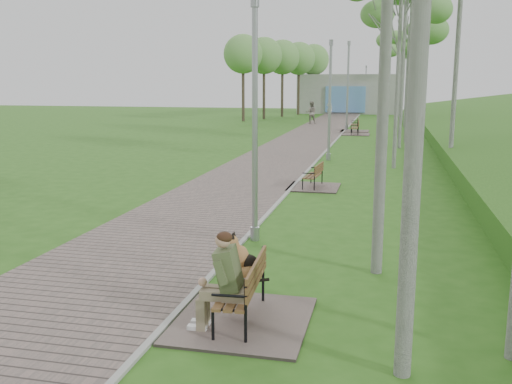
{
  "coord_description": "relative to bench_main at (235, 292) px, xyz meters",
  "views": [
    {
      "loc": [
        2.86,
        -10.49,
        3.3
      ],
      "look_at": [
        0.32,
        0.45,
        1.12
      ],
      "focal_mm": 40.0,
      "sensor_mm": 36.0,
      "label": 1
    }
  ],
  "objects": [
    {
      "name": "bench_third",
      "position": [
        -0.07,
        29.15,
        -0.25
      ],
      "size": [
        1.74,
        1.93,
        1.07
      ],
      "color": "#655851",
      "rests_on": "ground"
    },
    {
      "name": "bench_main",
      "position": [
        0.0,
        0.0,
        0.0
      ],
      "size": [
        1.83,
        2.03,
        1.59
      ],
      "color": "#655851",
      "rests_on": "ground"
    },
    {
      "name": "birch_far_c",
      "position": [
        2.93,
        39.37,
        6.76
      ],
      "size": [
        2.86,
        2.86,
        9.17
      ],
      "color": "silver",
      "rests_on": "ground"
    },
    {
      "name": "pedestrian_near",
      "position": [
        -3.62,
        48.2,
        0.33
      ],
      "size": [
        0.67,
        0.57,
        1.55
      ],
      "primitive_type": "imported",
      "rotation": [
        0.0,
        0.0,
        2.74
      ],
      "color": "silver",
      "rests_on": "ground"
    },
    {
      "name": "kerb",
      "position": [
        -0.9,
        24.8,
        -0.42
      ],
      "size": [
        0.1,
        67.0,
        0.05
      ],
      "primitive_type": "cube",
      "color": "#999993",
      "rests_on": "ground"
    },
    {
      "name": "lamp_post_near",
      "position": [
        -0.68,
        4.13,
        1.87
      ],
      "size": [
        0.19,
        0.19,
        4.97
      ],
      "color": "gray",
      "rests_on": "ground"
    },
    {
      "name": "walkway",
      "position": [
        -2.65,
        24.8,
        -0.43
      ],
      "size": [
        3.5,
        67.0,
        0.04
      ],
      "primitive_type": "cube",
      "color": "#655851",
      "rests_on": "ground"
    },
    {
      "name": "birch_far_a",
      "position": [
        2.53,
        22.15,
        6.35
      ],
      "size": [
        2.75,
        2.75,
        8.66
      ],
      "color": "silver",
      "rests_on": "ground"
    },
    {
      "name": "ground",
      "position": [
        -0.9,
        3.3,
        -0.45
      ],
      "size": [
        120.0,
        120.0,
        0.0
      ],
      "primitive_type": "plane",
      "color": "#2D5F19",
      "rests_on": "ground"
    },
    {
      "name": "birch_far_b",
      "position": [
        3.12,
        36.23,
        5.42
      ],
      "size": [
        2.48,
        2.48,
        7.47
      ],
      "color": "silver",
      "rests_on": "ground"
    },
    {
      "name": "building_north",
      "position": [
        -2.4,
        54.27,
        1.55
      ],
      "size": [
        10.0,
        5.2,
        4.0
      ],
      "color": "#9E9E99",
      "rests_on": "ground"
    },
    {
      "name": "lamp_post_far",
      "position": [
        -0.49,
        53.36,
        1.83
      ],
      "size": [
        0.19,
        0.19,
        4.88
      ],
      "color": "gray",
      "rests_on": "ground"
    },
    {
      "name": "lamp_post_second",
      "position": [
        -0.47,
        16.93,
        1.88
      ],
      "size": [
        0.19,
        0.19,
        4.98
      ],
      "color": "gray",
      "rests_on": "ground"
    },
    {
      "name": "birch_distant_b",
      "position": [
        2.85,
        49.89,
        5.93
      ],
      "size": [
        2.35,
        2.35,
        8.12
      ],
      "color": "silver",
      "rests_on": "ground"
    },
    {
      "name": "pedestrian_far",
      "position": [
        -3.96,
        37.44,
        0.44
      ],
      "size": [
        0.96,
        0.8,
        1.78
      ],
      "primitive_type": "imported",
      "rotation": [
        0.0,
        0.0,
        3.3
      ],
      "color": "gray",
      "rests_on": "ground"
    },
    {
      "name": "bench_second",
      "position": [
        -0.28,
        10.4,
        -0.27
      ],
      "size": [
        1.56,
        1.73,
        0.96
      ],
      "color": "#655851",
      "rests_on": "ground"
    },
    {
      "name": "lamp_post_third",
      "position": [
        -0.82,
        32.27,
        2.33
      ],
      "size": [
        0.23,
        0.23,
        5.93
      ],
      "color": "gray",
      "rests_on": "ground"
    },
    {
      "name": "bench_far",
      "position": [
        -0.25,
        31.53,
        -0.24
      ],
      "size": [
        1.83,
        2.04,
        1.12
      ],
      "color": "#655851",
      "rests_on": "ground"
    }
  ]
}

